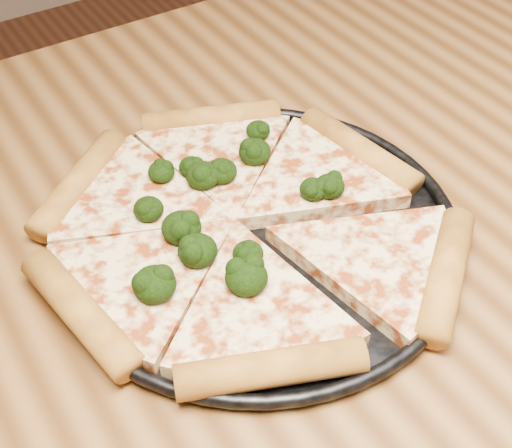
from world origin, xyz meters
TOP-DOWN VIEW (x-y plane):
  - dining_table at (0.00, 0.00)m, footprint 1.20×0.90m
  - pizza_pan at (-0.02, 0.04)m, footprint 0.36×0.36m
  - pizza at (-0.03, 0.05)m, footprint 0.36×0.38m
  - broccoli_florets at (-0.04, 0.06)m, footprint 0.22×0.19m

SIDE VIEW (x-z plane):
  - dining_table at x=0.00m, z-range 0.28..1.03m
  - pizza_pan at x=-0.02m, z-range 0.75..0.77m
  - pizza at x=-0.03m, z-range 0.75..0.78m
  - broccoli_florets at x=-0.04m, z-range 0.77..0.79m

